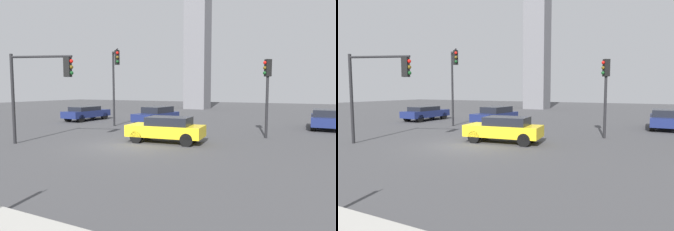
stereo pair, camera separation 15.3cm
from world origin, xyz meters
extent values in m
plane|color=#424244|center=(0.00, 0.00, 0.00)|extent=(107.53, 107.53, 0.00)
cylinder|color=black|center=(-5.76, 6.36, 2.93)|extent=(0.16, 0.16, 5.87)
cylinder|color=black|center=(-4.82, 5.34, 5.70)|extent=(1.98, 2.12, 0.12)
cube|color=black|center=(-4.04, 4.51, 5.15)|extent=(0.45, 0.45, 1.00)
sphere|color=red|center=(-3.90, 4.36, 5.45)|extent=(0.20, 0.20, 0.20)
sphere|color=#594714|center=(-3.90, 4.36, 5.15)|extent=(0.20, 0.20, 0.20)
sphere|color=#14471E|center=(-3.90, 4.36, 4.85)|extent=(0.20, 0.20, 0.20)
cylinder|color=black|center=(-5.89, -2.30, 2.38)|extent=(0.16, 0.16, 4.77)
cylinder|color=black|center=(-4.30, -1.75, 4.60)|extent=(3.22, 1.21, 0.12)
cube|color=black|center=(-2.94, -1.28, 4.05)|extent=(0.41, 0.41, 1.00)
sphere|color=red|center=(-2.75, -1.21, 4.35)|extent=(0.20, 0.20, 0.20)
sphere|color=#594714|center=(-2.75, -1.21, 4.05)|extent=(0.20, 0.20, 0.20)
sphere|color=#14471E|center=(-2.75, -1.21, 3.75)|extent=(0.20, 0.20, 0.20)
cylinder|color=black|center=(6.01, 5.51, 2.33)|extent=(0.16, 0.16, 4.67)
cube|color=black|center=(6.01, 5.51, 4.17)|extent=(0.45, 0.45, 1.00)
sphere|color=red|center=(5.85, 5.39, 4.47)|extent=(0.20, 0.20, 0.20)
sphere|color=#594714|center=(5.85, 5.39, 4.17)|extent=(0.20, 0.20, 0.20)
sphere|color=#14471E|center=(5.85, 5.39, 3.87)|extent=(0.20, 0.20, 0.20)
cube|color=navy|center=(-10.60, 8.61, 0.64)|extent=(2.06, 4.69, 0.60)
cube|color=black|center=(-10.61, 8.38, 1.11)|extent=(1.75, 2.65, 0.42)
cylinder|color=black|center=(-11.30, 10.21, 0.34)|extent=(0.36, 0.70, 0.68)
cylinder|color=black|center=(-9.77, 10.15, 0.34)|extent=(0.36, 0.70, 0.68)
cylinder|color=black|center=(-11.43, 7.07, 0.34)|extent=(0.36, 0.70, 0.68)
cylinder|color=black|center=(-9.90, 7.01, 0.34)|extent=(0.36, 0.70, 0.68)
cube|color=navy|center=(9.33, 11.55, 0.65)|extent=(1.89, 4.36, 0.65)
cube|color=black|center=(9.33, 11.34, 1.20)|extent=(1.66, 2.44, 0.53)
cylinder|color=black|center=(8.56, 13.03, 0.32)|extent=(0.34, 0.65, 0.65)
cylinder|color=black|center=(10.11, 13.04, 0.32)|extent=(0.34, 0.65, 0.65)
cylinder|color=black|center=(8.56, 10.07, 0.32)|extent=(0.34, 0.65, 0.65)
cube|color=yellow|center=(1.26, 1.57, 0.65)|extent=(4.33, 2.13, 0.62)
cube|color=black|center=(1.46, 1.59, 1.17)|extent=(2.48, 1.73, 0.50)
cylinder|color=black|center=(-0.08, 0.73, 0.34)|extent=(0.71, 0.38, 0.68)
cylinder|color=black|center=(-0.23, 2.12, 0.34)|extent=(0.71, 0.38, 0.68)
cylinder|color=black|center=(2.74, 1.03, 0.34)|extent=(0.71, 0.38, 0.68)
cylinder|color=black|center=(2.59, 2.41, 0.34)|extent=(0.71, 0.38, 0.68)
cube|color=navy|center=(-3.29, 8.88, 0.65)|extent=(2.33, 4.67, 0.62)
cube|color=black|center=(-3.26, 9.10, 1.19)|extent=(1.90, 2.67, 0.55)
cylinder|color=black|center=(-2.67, 7.28, 0.33)|extent=(0.40, 0.70, 0.67)
cylinder|color=black|center=(-4.21, 7.43, 0.33)|extent=(0.40, 0.70, 0.67)
cylinder|color=black|center=(-2.36, 10.33, 0.33)|extent=(0.40, 0.70, 0.67)
cylinder|color=black|center=(-3.91, 10.48, 0.33)|extent=(0.40, 0.70, 0.67)
camera|label=1|loc=(8.38, -12.60, 2.90)|focal=31.23mm
camera|label=2|loc=(8.52, -12.53, 2.90)|focal=31.23mm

